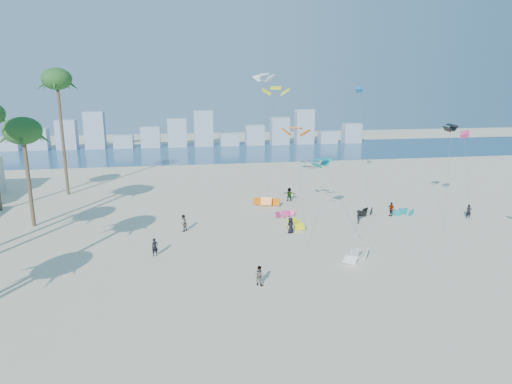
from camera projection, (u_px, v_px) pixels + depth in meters
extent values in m
plane|color=beige|center=(251.00, 317.00, 29.68)|extent=(220.00, 220.00, 0.00)
plane|color=navy|center=(200.00, 152.00, 98.63)|extent=(220.00, 220.00, 0.00)
imported|color=black|center=(155.00, 247.00, 39.96)|extent=(0.70, 0.59, 1.63)
imported|color=gray|center=(259.00, 275.00, 34.22)|extent=(0.96, 0.93, 1.55)
imported|color=black|center=(291.00, 225.00, 45.97)|extent=(0.93, 0.76, 1.64)
imported|color=gray|center=(391.00, 209.00, 51.82)|extent=(0.80, 1.04, 1.65)
imported|color=black|center=(359.00, 217.00, 49.11)|extent=(0.88, 1.12, 1.52)
imported|color=gray|center=(289.00, 194.00, 58.29)|extent=(1.74, 0.93, 1.79)
imported|color=black|center=(469.00, 211.00, 50.94)|extent=(0.67, 0.53, 1.62)
imported|color=gray|center=(183.00, 223.00, 46.51)|extent=(1.07, 1.08, 1.76)
cylinder|color=#595959|center=(341.00, 198.00, 45.44)|extent=(2.77, 5.08, 7.26)
cylinder|color=#595959|center=(301.00, 187.00, 43.18)|extent=(0.17, 5.68, 10.61)
cylinder|color=#595959|center=(448.00, 176.00, 48.55)|extent=(2.89, 5.07, 10.40)
cylinder|color=#595959|center=(276.00, 145.00, 52.42)|extent=(2.25, 5.24, 15.88)
cylinder|color=#595959|center=(362.00, 142.00, 60.89)|extent=(0.80, 2.45, 14.32)
cylinder|color=#595959|center=(271.00, 142.00, 60.95)|extent=(2.01, 4.21, 14.23)
cylinder|color=#595959|center=(468.00, 179.00, 48.89)|extent=(0.65, 4.15, 9.70)
cylinder|color=brown|center=(29.00, 179.00, 47.26)|extent=(0.40, 0.40, 10.20)
ellipsoid|color=#1C511F|center=(23.00, 131.00, 46.05)|extent=(3.80, 3.80, 2.85)
cylinder|color=brown|center=(63.00, 138.00, 60.11)|extent=(0.40, 0.40, 15.41)
ellipsoid|color=#1C511F|center=(57.00, 79.00, 58.28)|extent=(3.80, 3.80, 2.85)
cube|color=#9EADBF|center=(9.00, 144.00, 101.08)|extent=(4.40, 3.00, 3.00)
cube|color=#9EADBF|center=(38.00, 139.00, 101.87)|extent=(4.40, 3.00, 4.80)
cube|color=#9EADBF|center=(67.00, 135.00, 102.65)|extent=(4.40, 3.00, 6.60)
cube|color=#9EADBF|center=(95.00, 130.00, 103.44)|extent=(4.40, 3.00, 8.40)
cube|color=#9EADBF|center=(124.00, 141.00, 105.08)|extent=(4.40, 3.00, 3.00)
cube|color=#9EADBF|center=(151.00, 137.00, 105.86)|extent=(4.40, 3.00, 4.80)
cube|color=#9EADBF|center=(177.00, 133.00, 106.65)|extent=(4.40, 3.00, 6.60)
cube|color=#9EADBF|center=(203.00, 128.00, 107.43)|extent=(4.40, 3.00, 8.40)
cube|color=#9EADBF|center=(229.00, 139.00, 109.08)|extent=(4.40, 3.00, 3.00)
cube|color=#9EADBF|center=(255.00, 135.00, 109.86)|extent=(4.40, 3.00, 4.80)
cube|color=#9EADBF|center=(280.00, 131.00, 110.65)|extent=(4.40, 3.00, 6.60)
cube|color=#9EADBF|center=(304.00, 127.00, 111.43)|extent=(4.40, 3.00, 8.40)
cube|color=#9EADBF|center=(328.00, 137.00, 113.07)|extent=(4.40, 3.00, 3.00)
cube|color=#9EADBF|center=(352.00, 133.00, 113.86)|extent=(4.40, 3.00, 4.80)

